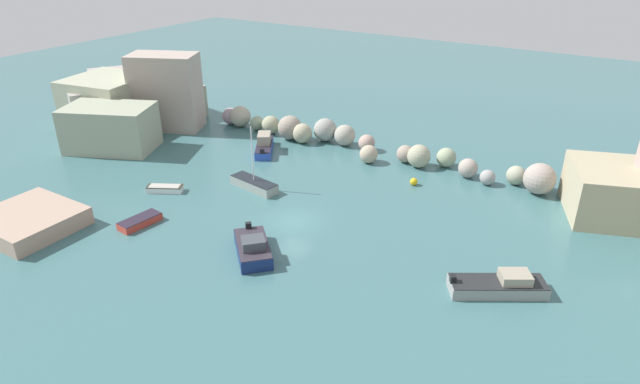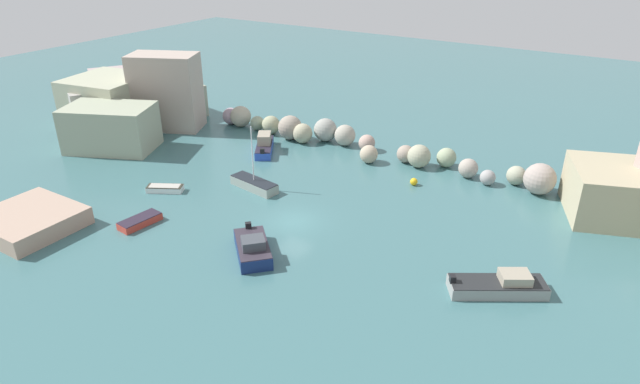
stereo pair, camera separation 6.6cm
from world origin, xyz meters
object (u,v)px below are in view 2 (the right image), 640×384
at_px(moored_boat_0, 165,188).
at_px(moored_boat_1, 264,145).
at_px(moored_boat_4, 140,221).
at_px(moored_boat_3, 253,248).
at_px(channel_buoy, 414,182).
at_px(stone_dock, 29,220).
at_px(moored_boat_2, 254,184).
at_px(moored_boat_5, 500,285).

height_order(moored_boat_0, moored_boat_1, moored_boat_1).
height_order(moored_boat_1, moored_boat_4, moored_boat_1).
bearing_deg(moored_boat_3, channel_buoy, 117.48).
distance_m(moored_boat_0, moored_boat_3, 13.92).
height_order(stone_dock, moored_boat_4, stone_dock).
relative_size(moored_boat_2, moored_boat_3, 1.19).
xyz_separation_m(moored_boat_4, moored_boat_5, (26.77, 6.23, 0.24)).
relative_size(moored_boat_4, moored_boat_5, 0.56).
bearing_deg(moored_boat_0, moored_boat_2, -172.74).
distance_m(stone_dock, moored_boat_5, 35.45).
height_order(channel_buoy, moored_boat_3, moored_boat_3).
relative_size(channel_buoy, moored_boat_3, 0.14).
relative_size(channel_buoy, moored_boat_0, 0.21).
height_order(channel_buoy, moored_boat_2, moored_boat_2).
height_order(moored_boat_3, moored_boat_5, moored_boat_3).
distance_m(moored_boat_2, moored_boat_3, 11.18).
xyz_separation_m(moored_boat_3, moored_boat_4, (-10.45, -1.24, -0.31)).
bearing_deg(moored_boat_0, moored_boat_5, 152.69).
distance_m(channel_buoy, moored_boat_0, 22.57).
bearing_deg(moored_boat_4, moored_boat_5, 109.97).
xyz_separation_m(stone_dock, moored_boat_0, (4.02, 10.35, -0.41)).
relative_size(moored_boat_3, moored_boat_4, 1.42).
bearing_deg(moored_boat_2, moored_boat_0, 45.34).
bearing_deg(moored_boat_1, moored_boat_5, -145.60).
xyz_separation_m(channel_buoy, moored_boat_2, (-11.96, -8.39, 0.12)).
bearing_deg(stone_dock, moored_boat_4, 36.05).
bearing_deg(moored_boat_2, moored_boat_4, 79.47).
bearing_deg(moored_boat_5, moored_boat_0, 149.97).
xyz_separation_m(moored_boat_0, moored_boat_3, (13.29, -4.12, 0.32)).
xyz_separation_m(moored_boat_3, moored_boat_5, (16.32, 4.99, -0.08)).
bearing_deg(moored_boat_0, moored_boat_1, -126.40).
bearing_deg(moored_boat_2, channel_buoy, -135.86).
xyz_separation_m(moored_boat_1, moored_boat_4, (1.21, -17.89, -0.39)).
relative_size(stone_dock, moored_boat_1, 1.31).
bearing_deg(moored_boat_4, moored_boat_0, -145.25).
height_order(channel_buoy, moored_boat_4, channel_buoy).
relative_size(stone_dock, moored_boat_5, 1.12).
xyz_separation_m(stone_dock, moored_boat_3, (17.31, 6.23, -0.09)).
height_order(stone_dock, moored_boat_1, moored_boat_1).
bearing_deg(stone_dock, moored_boat_1, 76.13).
bearing_deg(stone_dock, channel_buoy, 46.31).
distance_m(moored_boat_0, moored_boat_2, 7.96).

